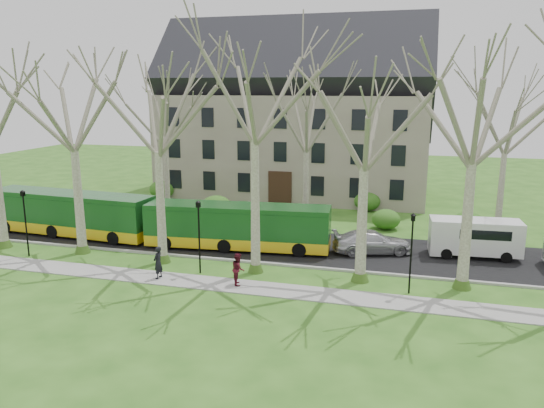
{
  "coord_description": "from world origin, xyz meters",
  "views": [
    {
      "loc": [
        5.94,
        -28.6,
        10.79
      ],
      "look_at": [
        -2.68,
        3.0,
        3.53
      ],
      "focal_mm": 35.0,
      "sensor_mm": 36.0,
      "label": 1
    }
  ],
  "objects_px": {
    "sedan": "(372,242)",
    "bus_lead": "(71,213)",
    "pedestrian_b": "(238,269)",
    "van_a": "(475,238)",
    "pedestrian_a": "(158,262)",
    "bus_follow": "(238,226)"
  },
  "relations": [
    {
      "from": "bus_follow",
      "to": "pedestrian_a",
      "type": "relative_size",
      "value": 6.6
    },
    {
      "from": "bus_follow",
      "to": "van_a",
      "type": "distance_m",
      "value": 15.46
    },
    {
      "from": "bus_lead",
      "to": "pedestrian_a",
      "type": "xyz_separation_m",
      "value": [
        10.49,
        -6.69,
        -0.69
      ]
    },
    {
      "from": "pedestrian_a",
      "to": "van_a",
      "type": "bearing_deg",
      "value": 122.89
    },
    {
      "from": "bus_lead",
      "to": "van_a",
      "type": "height_order",
      "value": "bus_lead"
    },
    {
      "from": "pedestrian_b",
      "to": "bus_follow",
      "type": "bearing_deg",
      "value": -1.59
    },
    {
      "from": "sedan",
      "to": "van_a",
      "type": "distance_m",
      "value": 6.5
    },
    {
      "from": "van_a",
      "to": "pedestrian_a",
      "type": "relative_size",
      "value": 2.97
    },
    {
      "from": "bus_follow",
      "to": "pedestrian_b",
      "type": "bearing_deg",
      "value": -75.99
    },
    {
      "from": "sedan",
      "to": "van_a",
      "type": "relative_size",
      "value": 0.92
    },
    {
      "from": "bus_lead",
      "to": "pedestrian_a",
      "type": "height_order",
      "value": "bus_lead"
    },
    {
      "from": "sedan",
      "to": "pedestrian_b",
      "type": "distance_m",
      "value": 10.19
    },
    {
      "from": "pedestrian_b",
      "to": "van_a",
      "type": "bearing_deg",
      "value": -77.24
    },
    {
      "from": "sedan",
      "to": "pedestrian_a",
      "type": "distance_m",
      "value": 13.92
    },
    {
      "from": "sedan",
      "to": "pedestrian_a",
      "type": "relative_size",
      "value": 2.73
    },
    {
      "from": "sedan",
      "to": "pedestrian_a",
      "type": "xyz_separation_m",
      "value": [
        -11.38,
        -8.03,
        0.2
      ]
    },
    {
      "from": "bus_lead",
      "to": "sedan",
      "type": "height_order",
      "value": "bus_lead"
    },
    {
      "from": "van_a",
      "to": "bus_lead",
      "type": "bearing_deg",
      "value": -179.22
    },
    {
      "from": "sedan",
      "to": "bus_lead",
      "type": "bearing_deg",
      "value": 74.91
    },
    {
      "from": "bus_lead",
      "to": "sedan",
      "type": "relative_size",
      "value": 2.54
    },
    {
      "from": "bus_follow",
      "to": "pedestrian_a",
      "type": "bearing_deg",
      "value": -115.65
    },
    {
      "from": "bus_follow",
      "to": "pedestrian_a",
      "type": "xyz_separation_m",
      "value": [
        -2.5,
        -6.7,
        -0.61
      ]
    }
  ]
}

